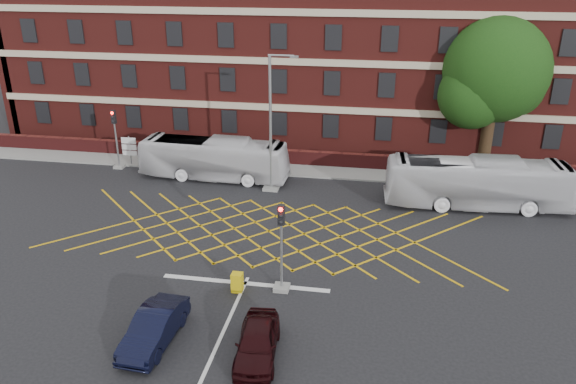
% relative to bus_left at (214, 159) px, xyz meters
% --- Properties ---
extents(ground, '(120.00, 120.00, 0.00)m').
position_rel_bus_left_xyz_m(ground, '(5.34, -9.38, -1.43)').
color(ground, black).
rests_on(ground, ground).
extents(victorian_building, '(51.00, 12.17, 20.40)m').
position_rel_bus_left_xyz_m(victorian_building, '(5.59, 12.62, 6.41)').
color(victorian_building, '#5A1A17').
rests_on(victorian_building, ground).
extents(boundary_wall, '(56.00, 0.50, 1.10)m').
position_rel_bus_left_xyz_m(boundary_wall, '(5.34, 3.62, -0.88)').
color(boundary_wall, '#4F1515').
rests_on(boundary_wall, ground).
extents(far_pavement, '(60.00, 3.00, 0.12)m').
position_rel_bus_left_xyz_m(far_pavement, '(5.34, 2.62, -1.37)').
color(far_pavement, slate).
rests_on(far_pavement, ground).
extents(box_junction_hatching, '(8.22, 8.22, 0.02)m').
position_rel_bus_left_xyz_m(box_junction_hatching, '(5.34, -7.38, -1.42)').
color(box_junction_hatching, '#CC990C').
rests_on(box_junction_hatching, ground).
extents(stop_line, '(8.00, 0.30, 0.02)m').
position_rel_bus_left_xyz_m(stop_line, '(5.34, -12.88, -1.42)').
color(stop_line, silver).
rests_on(stop_line, ground).
extents(centre_line, '(0.15, 14.00, 0.02)m').
position_rel_bus_left_xyz_m(centre_line, '(5.34, -19.38, -1.42)').
color(centre_line, silver).
rests_on(centre_line, ground).
extents(bus_left, '(10.33, 2.84, 2.85)m').
position_rel_bus_left_xyz_m(bus_left, '(0.00, 0.00, 0.00)').
color(bus_left, silver).
rests_on(bus_left, ground).
extents(bus_right, '(11.10, 3.16, 3.06)m').
position_rel_bus_left_xyz_m(bus_right, '(17.09, -1.87, 0.10)').
color(bus_right, silver).
rests_on(bus_right, ground).
extents(car_navy, '(1.65, 4.15, 1.34)m').
position_rel_bus_left_xyz_m(car_navy, '(2.85, -17.70, -0.75)').
color(car_navy, black).
rests_on(car_navy, ground).
extents(car_maroon, '(1.89, 3.95, 1.30)m').
position_rel_bus_left_xyz_m(car_maroon, '(7.04, -17.83, -0.77)').
color(car_maroon, black).
rests_on(car_maroon, ground).
extents(deciduous_tree, '(7.61, 7.37, 10.55)m').
position_rel_bus_left_xyz_m(deciduous_tree, '(18.76, 6.53, 4.91)').
color(deciduous_tree, black).
rests_on(deciduous_tree, ground).
extents(traffic_light_near, '(0.70, 0.70, 4.27)m').
position_rel_bus_left_xyz_m(traffic_light_near, '(7.12, -13.11, 0.34)').
color(traffic_light_near, slate).
rests_on(traffic_light_near, ground).
extents(traffic_light_far, '(0.70, 0.70, 4.27)m').
position_rel_bus_left_xyz_m(traffic_light_far, '(-7.40, 0.78, 0.34)').
color(traffic_light_far, slate).
rests_on(traffic_light_far, ground).
extents(street_lamp, '(2.25, 1.00, 8.77)m').
position_rel_bus_left_xyz_m(street_lamp, '(4.33, -1.31, 1.58)').
color(street_lamp, slate).
rests_on(street_lamp, ground).
extents(direction_signs, '(1.10, 0.16, 2.20)m').
position_rel_bus_left_xyz_m(direction_signs, '(-6.80, 1.43, -0.05)').
color(direction_signs, gray).
rests_on(direction_signs, ground).
extents(utility_cabinet, '(0.50, 0.45, 0.92)m').
position_rel_bus_left_xyz_m(utility_cabinet, '(5.15, -13.57, -0.97)').
color(utility_cabinet, gold).
rests_on(utility_cabinet, ground).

